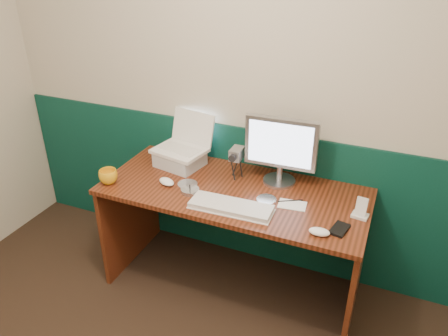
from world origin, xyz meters
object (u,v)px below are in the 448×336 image
at_px(desk, 233,240).
at_px(laptop, 179,133).
at_px(keyboard, 231,207).
at_px(mug, 108,177).
at_px(camcorder, 237,165).
at_px(monitor, 281,151).

height_order(desk, laptop, laptop).
distance_m(keyboard, mug, 0.81).
relative_size(laptop, mug, 2.84).
height_order(laptop, camcorder, laptop).
relative_size(laptop, monitor, 0.75).
distance_m(laptop, keyboard, 0.66).
height_order(monitor, camcorder, monitor).
height_order(desk, camcorder, camcorder).
relative_size(monitor, keyboard, 0.93).
xyz_separation_m(desk, monitor, (0.23, 0.20, 0.59)).
height_order(monitor, keyboard, monitor).
bearing_deg(camcorder, laptop, 177.30).
height_order(mug, camcorder, camcorder).
xyz_separation_m(keyboard, mug, (-0.81, -0.02, 0.03)).
xyz_separation_m(monitor, mug, (-0.97, -0.42, -0.17)).
bearing_deg(keyboard, camcorder, 104.49).
xyz_separation_m(monitor, keyboard, (-0.16, -0.40, -0.20)).
xyz_separation_m(monitor, camcorder, (-0.26, -0.05, -0.13)).
bearing_deg(desk, mug, -162.94).
distance_m(monitor, mug, 1.07).
distance_m(monitor, keyboard, 0.48).
relative_size(laptop, camcorder, 1.76).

